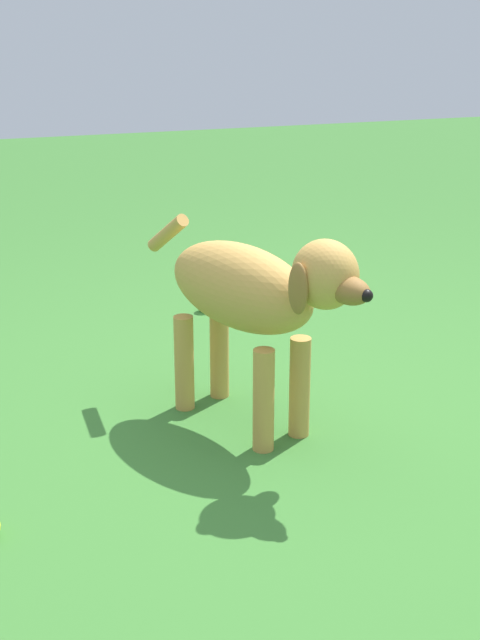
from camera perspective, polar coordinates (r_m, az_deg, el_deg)
ground at (r=2.70m, az=5.17°, el=-7.54°), size 14.00×14.00×0.00m
dog at (r=2.60m, az=0.81°, el=1.67°), size 0.91×0.44×0.65m
tennis_ball_0 at (r=3.77m, az=-2.24°, el=1.03°), size 0.07×0.07×0.07m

